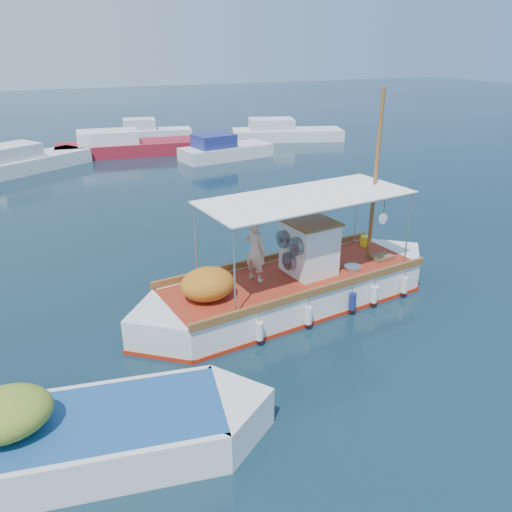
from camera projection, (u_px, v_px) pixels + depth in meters
name	position (u px, v px, depth m)	size (l,w,h in m)	color
ground	(300.00, 289.00, 14.87)	(160.00, 160.00, 0.00)	black
fishing_caique	(292.00, 288.00, 13.79)	(9.61, 3.25, 5.89)	white
dinghy	(67.00, 443.00, 8.62)	(7.19, 3.03, 1.79)	white
bg_boat_nw	(27.00, 162.00, 28.69)	(7.10, 5.56, 1.80)	silver
bg_boat_n	(126.00, 147.00, 32.93)	(9.68, 3.89, 1.80)	maroon
bg_boat_ne	(224.00, 151.00, 31.66)	(6.11, 3.04, 1.80)	silver
bg_boat_e	(284.00, 133.00, 37.93)	(8.66, 5.22, 1.80)	silver
bg_boat_far_n	(149.00, 133.00, 37.95)	(6.18, 3.17, 1.80)	silver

